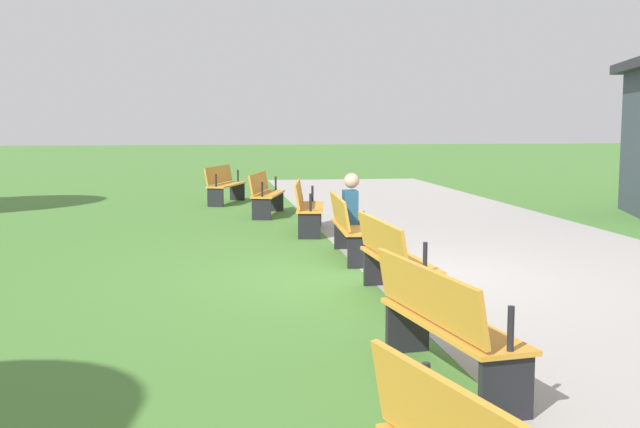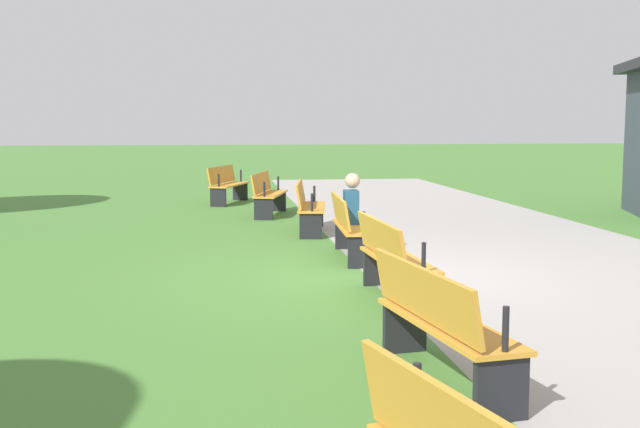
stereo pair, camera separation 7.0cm
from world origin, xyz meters
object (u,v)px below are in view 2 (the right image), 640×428
Objects in this scene: bench_1 at (267,193)px; bench_3 at (350,225)px; bench_2 at (308,206)px; bench_0 at (227,184)px; bench_5 at (439,321)px; bench_4 at (392,258)px; person_seated at (357,212)px.

bench_1 is 5.41m from bench_3.
bench_2 is 1.02× the size of bench_3.
bench_0 and bench_5 have the same top height.
bench_0 is 13.41m from bench_5.
bench_2 and bench_5 have the same top height.
bench_4 is (5.41, 0.27, 0.00)m from bench_2.
bench_5 is at bearing -1.43° from person_seated.
bench_5 is (8.10, 0.00, 0.00)m from bench_2.
person_seated reaches higher than bench_1.
bench_1 is at bearing -166.50° from person_seated.
bench_2 is 1.48× the size of person_seated.
bench_2 is at bearing 25.84° from bench_1.
bench_1 and bench_5 have the same top height.
bench_5 is (2.70, -0.27, 0.00)m from bench_4.
bench_1 is at bearing 37.33° from bench_0.
person_seated is (2.47, 0.42, 0.16)m from bench_2.
person_seated is at bearing 148.05° from bench_3.
bench_3 and bench_4 have the same top height.
bench_1 is at bearing -159.91° from bench_2.
bench_0 and bench_4 have the same top height.
bench_1 is (2.59, 0.80, 0.00)m from bench_0.
bench_0 is 10.77m from bench_4.
bench_0 is at bearing -174.29° from bench_4.
bench_0 is at bearing -164.26° from person_seated.
bench_4 and bench_5 have the same top height.
bench_1 is 1.01× the size of bench_5.
person_seated is at bearing 33.01° from bench_0.
bench_0 is 1.02× the size of bench_4.
person_seated is at bearing 174.12° from bench_4.
bench_3 is at bearing 14.36° from bench_2.
bench_5 is at bearing -8.60° from bench_4.
person_seated reaches higher than bench_4.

